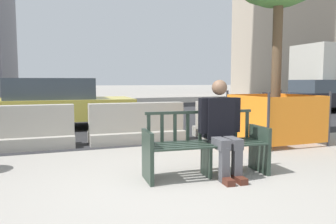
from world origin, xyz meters
The scene contains 10 objects.
ground_plane centered at (0.00, 0.00, 0.00)m, with size 200.00×200.00×0.00m, color gray.
street_asphalt centered at (0.00, 8.70, 0.00)m, with size 120.00×12.00×0.01m, color #28282B.
street_bench centered at (0.58, 0.44, 0.40)m, with size 1.72×0.65×0.88m.
seated_person centered at (0.78, 0.37, 0.69)m, with size 0.59×0.74×1.31m.
jersey_barrier_centre centered at (0.34, 3.18, 0.34)m, with size 2.02×0.75×0.84m.
jersey_barrier_left centered at (-1.94, 3.27, 0.34)m, with size 2.01×0.72×0.84m.
jersey_barrier_right centered at (2.79, 3.18, 0.34)m, with size 2.02×0.73×0.84m.
construction_fence centered at (3.07, 2.14, 0.55)m, with size 1.51×1.51×1.09m.
car_taxi_near centered at (-1.44, 5.98, 0.68)m, with size 4.81×2.18×1.38m.
car_sedan_mid centered at (9.46, 7.19, 0.69)m, with size 4.50×2.14×1.35m.
Camera 1 is at (-1.44, -3.51, 1.30)m, focal length 35.00 mm.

